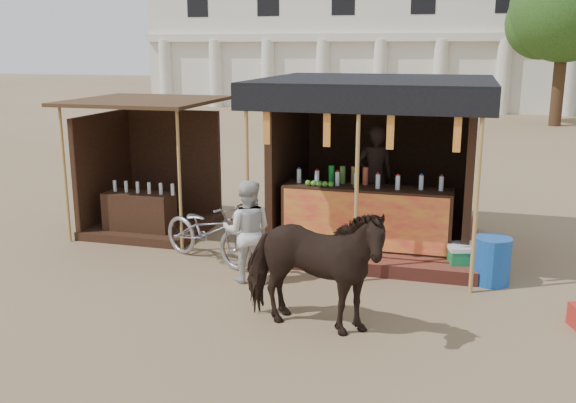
# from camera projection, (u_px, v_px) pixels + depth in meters

# --- Properties ---
(ground) EXTENTS (120.00, 120.00, 0.00)m
(ground) POSITION_uv_depth(u_px,v_px,m) (254.00, 316.00, 7.98)
(ground) COLOR #846B4C
(ground) RESTS_ON ground
(main_stall) EXTENTS (3.60, 3.61, 2.78)m
(main_stall) POSITION_uv_depth(u_px,v_px,m) (374.00, 185.00, 10.63)
(main_stall) COLOR brown
(main_stall) RESTS_ON ground
(secondary_stall) EXTENTS (2.40, 2.40, 2.38)m
(secondary_stall) POSITION_uv_depth(u_px,v_px,m) (144.00, 183.00, 11.64)
(secondary_stall) COLOR #372014
(secondary_stall) RESTS_ON ground
(cow) EXTENTS (1.95, 1.08, 1.56)m
(cow) POSITION_uv_depth(u_px,v_px,m) (311.00, 268.00, 7.42)
(cow) COLOR black
(cow) RESTS_ON ground
(motorbike) EXTENTS (1.94, 1.33, 0.97)m
(motorbike) POSITION_uv_depth(u_px,v_px,m) (208.00, 231.00, 9.92)
(motorbike) COLOR #94939B
(motorbike) RESTS_ON ground
(bystander) EXTENTS (0.81, 0.68, 1.47)m
(bystander) POSITION_uv_depth(u_px,v_px,m) (247.00, 231.00, 9.04)
(bystander) COLOR beige
(bystander) RESTS_ON ground
(blue_barrel) EXTENTS (0.54, 0.54, 0.67)m
(blue_barrel) POSITION_uv_depth(u_px,v_px,m) (492.00, 261.00, 9.03)
(blue_barrel) COLOR #154BA4
(blue_barrel) RESTS_ON ground
(cooler) EXTENTS (0.74, 0.60, 0.46)m
(cooler) POSITION_uv_depth(u_px,v_px,m) (469.00, 260.00, 9.39)
(cooler) COLOR #1B7B3F
(cooler) RESTS_ON ground
(background_building) EXTENTS (26.00, 7.45, 8.18)m
(background_building) POSITION_uv_depth(u_px,v_px,m) (390.00, 33.00, 35.60)
(background_building) COLOR silver
(background_building) RESTS_ON ground
(tree) EXTENTS (4.50, 4.40, 7.00)m
(tree) POSITION_uv_depth(u_px,v_px,m) (560.00, 12.00, 26.11)
(tree) COLOR #382314
(tree) RESTS_ON ground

